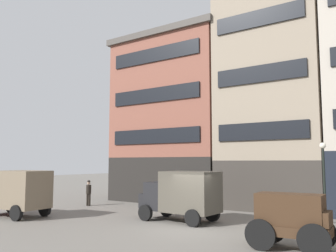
% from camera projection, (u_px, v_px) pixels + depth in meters
% --- Properties ---
extents(ground_plane, '(120.00, 120.00, 0.00)m').
position_uv_depth(ground_plane, '(189.00, 229.00, 16.54)').
color(ground_plane, slate).
extents(building_far_left, '(9.89, 6.55, 13.41)m').
position_uv_depth(building_far_left, '(176.00, 118.00, 29.33)').
color(building_far_left, black).
rests_on(building_far_left, ground_plane).
extents(building_center_left, '(7.36, 6.55, 18.25)m').
position_uv_depth(building_center_left, '(275.00, 76.00, 24.93)').
color(building_center_left, '#38332D').
rests_on(building_center_left, ground_plane).
extents(cargo_wagon, '(2.96, 1.62, 1.98)m').
position_uv_depth(cargo_wagon, '(292.00, 217.00, 12.69)').
color(cargo_wagon, '#3D2819').
rests_on(cargo_wagon, ground_plane).
extents(delivery_truck_near, '(4.41, 2.26, 2.62)m').
position_uv_depth(delivery_truck_near, '(181.00, 194.00, 18.75)').
color(delivery_truck_near, black).
rests_on(delivery_truck_near, ground_plane).
extents(delivery_truck_far, '(4.47, 2.42, 2.62)m').
position_uv_depth(delivery_truck_far, '(16.00, 191.00, 20.37)').
color(delivery_truck_far, maroon).
rests_on(delivery_truck_far, ground_plane).
extents(pedestrian_officer, '(0.39, 0.39, 1.79)m').
position_uv_depth(pedestrian_officer, '(89.00, 192.00, 25.33)').
color(pedestrian_officer, black).
rests_on(pedestrian_officer, ground_plane).
extents(streetlamp_curbside, '(0.32, 0.32, 4.12)m').
position_uv_depth(streetlamp_curbside, '(324.00, 171.00, 18.22)').
color(streetlamp_curbside, black).
rests_on(streetlamp_curbside, ground_plane).
extents(fire_hydrant_curbside, '(0.24, 0.24, 0.83)m').
position_uv_depth(fire_hydrant_curbside, '(268.00, 211.00, 19.34)').
color(fire_hydrant_curbside, maroon).
rests_on(fire_hydrant_curbside, ground_plane).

